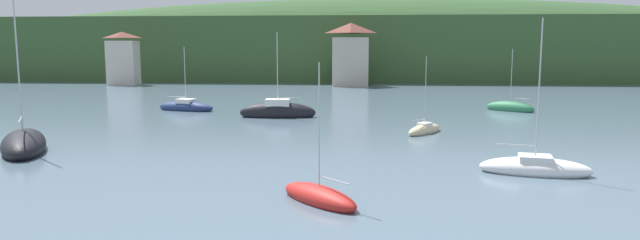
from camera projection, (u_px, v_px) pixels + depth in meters
wooded_hillside at (369, 53)px, 139.26m from camera, size 352.00×72.67×29.73m
shore_building_west at (123, 59)px, 94.94m from camera, size 5.19×3.25×9.19m
shore_building_westcentral at (351, 55)px, 92.54m from camera, size 6.31×5.14×10.60m
sailboat_mid_0 at (24, 144)px, 35.20m from camera, size 6.18×8.17×12.21m
sailboat_mid_1 at (535, 168)px, 28.92m from camera, size 5.91×2.88×8.50m
sailboat_far_2 at (425, 130)px, 42.43m from camera, size 3.50×4.23×6.24m
sailboat_far_3 at (278, 112)px, 52.00m from camera, size 7.35×2.37×8.58m
sailboat_mid_5 at (319, 197)px, 23.70m from camera, size 4.20×4.28×6.33m
sailboat_far_7 at (510, 108)px, 56.98m from camera, size 4.93×4.22×6.82m
sailboat_far_9 at (186, 107)px, 57.49m from camera, size 6.70×3.60×7.03m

